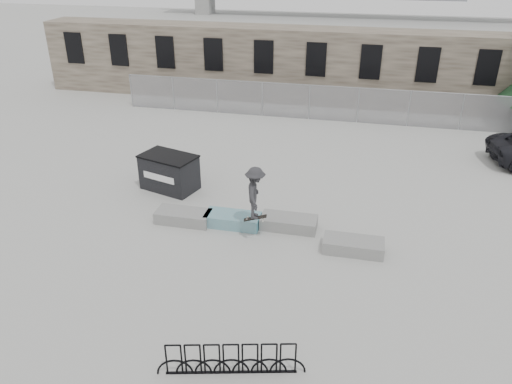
{
  "coord_description": "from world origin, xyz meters",
  "views": [
    {
      "loc": [
        3.15,
        -15.19,
        9.32
      ],
      "look_at": [
        -0.33,
        0.2,
        1.3
      ],
      "focal_mm": 35.0,
      "sensor_mm": 36.0,
      "label": 1
    }
  ],
  "objects_px": {
    "planter_far_left": "(183,216)",
    "bike_rack": "(231,359)",
    "skateboarder": "(255,193)",
    "dumpster": "(169,172)",
    "planter_center_left": "(233,219)",
    "planter_center_right": "(289,222)",
    "planter_offset": "(353,245)"
  },
  "relations": [
    {
      "from": "skateboarder",
      "to": "planter_far_left",
      "type": "bearing_deg",
      "value": 68.5
    },
    {
      "from": "planter_offset",
      "to": "skateboarder",
      "type": "height_order",
      "value": "skateboarder"
    },
    {
      "from": "planter_far_left",
      "to": "planter_center_left",
      "type": "bearing_deg",
      "value": 5.42
    },
    {
      "from": "planter_far_left",
      "to": "planter_offset",
      "type": "xyz_separation_m",
      "value": [
        6.19,
        -0.6,
        0.0
      ]
    },
    {
      "from": "planter_offset",
      "to": "bike_rack",
      "type": "bearing_deg",
      "value": -113.37
    },
    {
      "from": "planter_offset",
      "to": "planter_center_right",
      "type": "bearing_deg",
      "value": 156.56
    },
    {
      "from": "planter_far_left",
      "to": "skateboarder",
      "type": "xyz_separation_m",
      "value": [
        2.83,
        -0.55,
        1.53
      ]
    },
    {
      "from": "bike_rack",
      "to": "planter_far_left",
      "type": "bearing_deg",
      "value": 118.86
    },
    {
      "from": "planter_center_left",
      "to": "dumpster",
      "type": "relative_size",
      "value": 0.78
    },
    {
      "from": "bike_rack",
      "to": "skateboarder",
      "type": "height_order",
      "value": "skateboarder"
    },
    {
      "from": "planter_far_left",
      "to": "planter_offset",
      "type": "distance_m",
      "value": 6.22
    },
    {
      "from": "planter_center_left",
      "to": "planter_center_right",
      "type": "distance_m",
      "value": 2.05
    },
    {
      "from": "dumpster",
      "to": "skateboarder",
      "type": "height_order",
      "value": "skateboarder"
    },
    {
      "from": "planter_center_left",
      "to": "planter_offset",
      "type": "distance_m",
      "value": 4.44
    },
    {
      "from": "skateboarder",
      "to": "dumpster",
      "type": "bearing_deg",
      "value": 44.33
    },
    {
      "from": "dumpster",
      "to": "planter_center_left",
      "type": "bearing_deg",
      "value": -18.13
    },
    {
      "from": "planter_offset",
      "to": "skateboarder",
      "type": "xyz_separation_m",
      "value": [
        -3.36,
        0.05,
        1.53
      ]
    },
    {
      "from": "planter_center_right",
      "to": "planter_offset",
      "type": "relative_size",
      "value": 1.0
    },
    {
      "from": "planter_offset",
      "to": "planter_center_left",
      "type": "bearing_deg",
      "value": 169.98
    },
    {
      "from": "planter_far_left",
      "to": "bike_rack",
      "type": "height_order",
      "value": "bike_rack"
    },
    {
      "from": "planter_center_right",
      "to": "bike_rack",
      "type": "xyz_separation_m",
      "value": [
        -0.24,
        -6.98,
        0.2
      ]
    },
    {
      "from": "planter_offset",
      "to": "dumpster",
      "type": "distance_m",
      "value": 8.3
    },
    {
      "from": "dumpster",
      "to": "skateboarder",
      "type": "relative_size",
      "value": 1.28
    },
    {
      "from": "planter_far_left",
      "to": "planter_offset",
      "type": "bearing_deg",
      "value": -5.53
    },
    {
      "from": "bike_rack",
      "to": "skateboarder",
      "type": "xyz_separation_m",
      "value": [
        -0.78,
        6.02,
        1.33
      ]
    },
    {
      "from": "planter_far_left",
      "to": "bike_rack",
      "type": "xyz_separation_m",
      "value": [
        3.62,
        -6.56,
        0.2
      ]
    },
    {
      "from": "planter_offset",
      "to": "bike_rack",
      "type": "height_order",
      "value": "bike_rack"
    },
    {
      "from": "planter_far_left",
      "to": "planter_center_left",
      "type": "xyz_separation_m",
      "value": [
        1.82,
        0.17,
        0.0
      ]
    },
    {
      "from": "planter_center_left",
      "to": "skateboarder",
      "type": "bearing_deg",
      "value": -35.39
    },
    {
      "from": "planter_center_right",
      "to": "bike_rack",
      "type": "height_order",
      "value": "bike_rack"
    },
    {
      "from": "planter_far_left",
      "to": "planter_center_right",
      "type": "height_order",
      "value": "same"
    },
    {
      "from": "planter_far_left",
      "to": "dumpster",
      "type": "relative_size",
      "value": 0.78
    }
  ]
}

